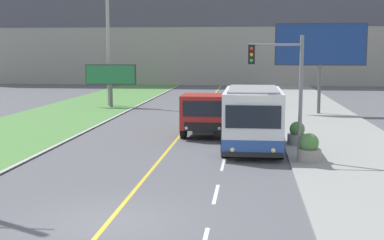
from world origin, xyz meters
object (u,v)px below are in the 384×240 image
Objects in this scene: city_bus at (253,119)px; billboard_large at (321,46)px; dump_truck at (206,114)px; billboard_small at (111,76)px; traffic_light_mast at (284,81)px; planter_round_second at (297,134)px; car_distant at (255,98)px; planter_round_near at (309,149)px; utility_pole_far at (108,44)px.

billboard_large is (4.89, 15.03, 3.47)m from city_bus.
city_bus is 5.10m from dump_truck.
billboard_small reaches higher than city_bus.
planter_round_second is (0.92, 3.85, -2.82)m from traffic_light_mast.
traffic_light_mast is at bearing -103.49° from planter_round_second.
planter_round_second is (13.73, -16.63, -2.01)m from billboard_small.
planter_round_near is (2.06, -23.10, -0.09)m from car_distant.
planter_round_near is at bearing -87.92° from planter_round_second.
billboard_large reaches higher than dump_truck.
utility_pole_far is 25.43m from traffic_light_mast.
utility_pole_far reaches higher than city_bus.
traffic_light_mast is at bearing -60.66° from city_bus.
billboard_large is at bearing 55.04° from dump_truck.
traffic_light_mast is at bearing -57.99° from billboard_small.
billboard_small is (-12.80, 20.48, -0.81)m from traffic_light_mast.
city_bus is at bearing -143.79° from planter_round_second.
billboard_small is 25.01m from planter_round_near.
city_bus is 3.21m from traffic_light_mast.
traffic_light_mast reaches higher than dump_truck.
planter_round_near is at bearing -98.30° from billboard_large.
billboard_small is 3.57× the size of planter_round_near.
city_bus is at bearing -58.19° from utility_pole_far.
city_bus is 0.87× the size of billboard_large.
city_bus reaches higher than car_distant.
utility_pole_far is (-12.01, 19.36, 3.72)m from city_bus.
traffic_light_mast is (3.79, -6.67, 2.19)m from dump_truck.
planter_round_second is at bearing -101.38° from billboard_large.
car_distant is (0.28, 20.62, -0.80)m from city_bus.
dump_truck is at bearing 125.23° from planter_round_near.
car_distant is 0.81× the size of traffic_light_mast.
planter_round_second is at bearing -51.36° from utility_pole_far.
car_distant is at bearing 11.43° from billboard_small.
dump_truck is 13.48m from billboard_large.
traffic_light_mast reaches higher than planter_round_near.
billboard_large is at bearing -11.04° from billboard_small.
planter_round_second is at bearing -50.46° from billboard_small.
billboard_large is (7.42, 10.61, 3.75)m from dump_truck.
utility_pole_far is 1.55× the size of billboard_large.
car_distant is at bearing 129.50° from billboard_large.
utility_pole_far is 1.94× the size of traffic_light_mast.
utility_pole_far is at bearing -174.16° from car_distant.
city_bus is 21.61m from billboard_small.
billboard_small is (-11.54, 18.23, 1.10)m from city_bus.
planter_round_near reaches higher than planter_round_second.
billboard_small is at bearing 123.82° from planter_round_near.
dump_truck is 0.62× the size of utility_pole_far.
billboard_large is (4.61, -5.59, 4.27)m from car_distant.
planter_round_near is at bearing -56.69° from utility_pole_far.
billboard_large is 5.87× the size of planter_round_second.
billboard_large is at bearing 71.97° from city_bus.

